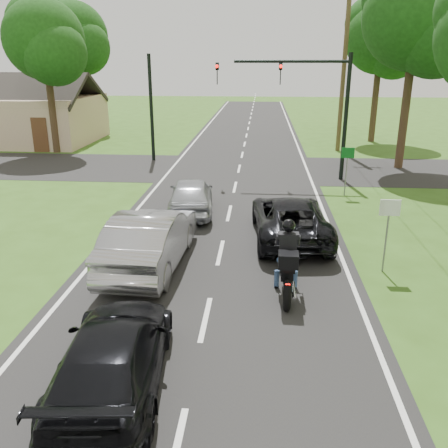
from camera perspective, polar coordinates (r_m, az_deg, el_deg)
The scene contains 18 objects.
ground at distance 11.19m, azimuth -2.24°, elevation -11.37°, with size 140.00×140.00×0.00m, color #315217.
road at distance 20.40m, azimuth 1.01°, elevation 3.02°, with size 8.00×100.00×0.01m, color black.
cross_road at distance 26.21m, azimuth 1.83°, elevation 6.66°, with size 60.00×7.00×0.01m, color black.
motorcycle_rider at distance 11.99m, azimuth 7.60°, elevation -5.06°, with size 0.67×2.36×2.03m.
dark_suv at distance 15.87m, azimuth 7.93°, elevation 0.74°, with size 2.32×5.04×1.40m, color black.
silver_sedan at distance 13.70m, azimuth -8.86°, elevation -1.74°, with size 1.76×5.05×1.66m, color #A09FA4.
silver_suv at distance 18.41m, azimuth -3.99°, elevation 3.47°, with size 1.66×4.12×1.40m, color #ADB0B5.
dark_car_behind at distance 9.03m, azimuth -13.19°, elevation -15.17°, with size 1.82×4.48×1.30m, color black.
traffic_signal at distance 23.71m, azimuth 10.07°, elevation 15.16°, with size 6.38×0.44×6.00m.
signal_pole_far at distance 28.42m, azimuth -8.74°, elevation 13.55°, with size 0.20×0.20×6.00m, color black.
utility_pole_far at distance 31.96m, azimuth 14.21°, elevation 17.56°, with size 1.60×0.28×10.00m.
sign_white at distance 13.65m, azimuth 19.21°, elevation 0.66°, with size 0.55×0.07×2.12m.
sign_green at distance 21.27m, azimuth 14.61°, elevation 7.49°, with size 0.55×0.07×2.12m.
tree_row_d at distance 27.54m, azimuth 22.87°, elevation 21.44°, with size 5.76×5.58×10.45m.
tree_row_e at distance 36.32m, azimuth 18.89°, elevation 20.05°, with size 5.28×5.12×9.61m.
tree_left_near at distance 32.07m, azimuth -20.47°, elevation 19.59°, with size 5.12×4.96×9.22m.
tree_left_far at distance 42.07m, azimuth -17.32°, elevation 20.36°, with size 5.76×5.58×10.14m.
house at distance 37.91m, azimuth -22.99°, elevation 11.78°, with size 10.20×8.00×4.84m.
Camera 1 is at (1.18, -9.56, 5.68)m, focal length 38.00 mm.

